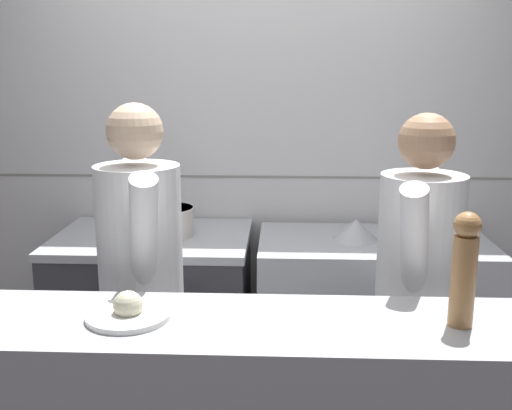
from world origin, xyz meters
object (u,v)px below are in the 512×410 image
(pepper_mill, at_px, (464,267))
(chef_head_cook, at_px, (142,285))
(stock_pot, at_px, (169,220))
(mixing_bowl_steel, at_px, (356,230))
(oven_range, at_px, (156,318))
(chef_sous, at_px, (417,294))
(plated_dish_main, at_px, (128,311))

(pepper_mill, distance_m, chef_head_cook, 1.24)
(stock_pot, xyz_separation_m, mixing_bowl_steel, (0.94, 0.00, -0.04))
(oven_range, relative_size, mixing_bowl_steel, 4.31)
(chef_sous, bearing_deg, oven_range, 169.09)
(stock_pot, xyz_separation_m, chef_head_cook, (0.02, -0.69, -0.09))
(plated_dish_main, distance_m, pepper_mill, 1.01)
(oven_range, relative_size, chef_head_cook, 0.61)
(oven_range, height_order, mixing_bowl_steel, mixing_bowl_steel)
(stock_pot, xyz_separation_m, chef_sous, (1.10, -0.68, -0.11))
(plated_dish_main, xyz_separation_m, pepper_mill, (1.00, -0.01, 0.16))
(pepper_mill, distance_m, chef_sous, 0.62)
(chef_head_cook, bearing_deg, pepper_mill, -44.02)
(mixing_bowl_steel, height_order, chef_head_cook, chef_head_cook)
(chef_head_cook, height_order, chef_sous, chef_head_cook)
(stock_pot, bearing_deg, plated_dish_main, -85.23)
(pepper_mill, bearing_deg, stock_pot, 132.03)
(mixing_bowl_steel, xyz_separation_m, chef_sous, (0.16, -0.68, -0.07))
(stock_pot, distance_m, plated_dish_main, 1.22)
(oven_range, xyz_separation_m, stock_pot, (0.09, -0.00, 0.53))
(mixing_bowl_steel, bearing_deg, oven_range, 179.92)
(plated_dish_main, relative_size, chef_sous, 0.16)
(pepper_mill, xyz_separation_m, chef_sous, (-0.00, 0.54, -0.29))
(plated_dish_main, relative_size, chef_head_cook, 0.16)
(plated_dish_main, bearing_deg, chef_sous, 28.07)
(stock_pot, distance_m, chef_head_cook, 0.70)
(stock_pot, distance_m, mixing_bowl_steel, 0.94)
(oven_range, distance_m, chef_sous, 1.44)
(oven_range, xyz_separation_m, mixing_bowl_steel, (1.03, -0.00, 0.50))
(chef_sous, bearing_deg, plated_dish_main, -132.92)
(plated_dish_main, bearing_deg, pepper_mill, -0.49)
(plated_dish_main, bearing_deg, stock_pot, 94.77)
(chef_head_cook, relative_size, chef_sous, 1.02)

